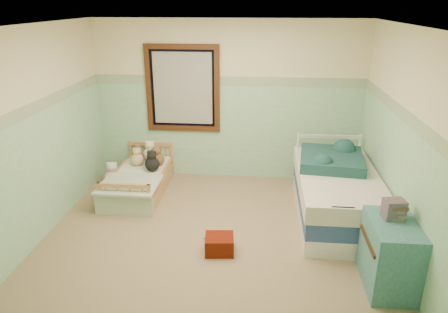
# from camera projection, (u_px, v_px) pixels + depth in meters

# --- Properties ---
(floor) EXTENTS (4.20, 3.60, 0.02)m
(floor) POSITION_uv_depth(u_px,v_px,m) (215.00, 231.00, 5.25)
(floor) COLOR gray
(floor) RESTS_ON ground
(ceiling) EXTENTS (4.20, 3.60, 0.02)m
(ceiling) POSITION_uv_depth(u_px,v_px,m) (213.00, 24.00, 4.36)
(ceiling) COLOR white
(ceiling) RESTS_ON wall_back
(wall_back) EXTENTS (4.20, 0.04, 2.50)m
(wall_back) POSITION_uv_depth(u_px,v_px,m) (228.00, 102.00, 6.48)
(wall_back) COLOR beige
(wall_back) RESTS_ON floor
(wall_front) EXTENTS (4.20, 0.04, 2.50)m
(wall_front) POSITION_uv_depth(u_px,v_px,m) (187.00, 211.00, 3.13)
(wall_front) COLOR beige
(wall_front) RESTS_ON floor
(wall_left) EXTENTS (0.04, 3.60, 2.50)m
(wall_left) POSITION_uv_depth(u_px,v_px,m) (42.00, 132.00, 4.99)
(wall_left) COLOR beige
(wall_left) RESTS_ON floor
(wall_right) EXTENTS (0.04, 3.60, 2.50)m
(wall_right) POSITION_uv_depth(u_px,v_px,m) (401.00, 143.00, 4.62)
(wall_right) COLOR beige
(wall_right) RESTS_ON floor
(wainscot_mint) EXTENTS (4.20, 0.01, 1.50)m
(wainscot_mint) POSITION_uv_depth(u_px,v_px,m) (227.00, 132.00, 6.65)
(wainscot_mint) COLOR #7DB68D
(wainscot_mint) RESTS_ON floor
(border_strip) EXTENTS (4.20, 0.01, 0.15)m
(border_strip) POSITION_uv_depth(u_px,v_px,m) (228.00, 81.00, 6.35)
(border_strip) COLOR #4C7A4E
(border_strip) RESTS_ON wall_back
(window_frame) EXTENTS (1.16, 0.06, 1.36)m
(window_frame) POSITION_uv_depth(u_px,v_px,m) (183.00, 89.00, 6.44)
(window_frame) COLOR black
(window_frame) RESTS_ON wall_back
(window_blinds) EXTENTS (0.92, 0.01, 1.12)m
(window_blinds) POSITION_uv_depth(u_px,v_px,m) (183.00, 89.00, 6.44)
(window_blinds) COLOR beige
(window_blinds) RESTS_ON window_frame
(toddler_bed_frame) EXTENTS (0.75, 1.50, 0.19)m
(toddler_bed_frame) POSITION_uv_depth(u_px,v_px,m) (140.00, 185.00, 6.30)
(toddler_bed_frame) COLOR #A56D3B
(toddler_bed_frame) RESTS_ON floor
(toddler_mattress) EXTENTS (0.68, 1.43, 0.12)m
(toddler_mattress) POSITION_uv_depth(u_px,v_px,m) (139.00, 176.00, 6.25)
(toddler_mattress) COLOR silver
(toddler_mattress) RESTS_ON toddler_bed_frame
(patchwork_quilt) EXTENTS (0.81, 0.75, 0.03)m
(patchwork_quilt) POSITION_uv_depth(u_px,v_px,m) (130.00, 184.00, 5.79)
(patchwork_quilt) COLOR #86B0D0
(patchwork_quilt) RESTS_ON toddler_mattress
(plush_bed_brown) EXTENTS (0.20, 0.20, 0.20)m
(plush_bed_brown) POSITION_uv_depth(u_px,v_px,m) (138.00, 154.00, 6.67)
(plush_bed_brown) COLOR brown
(plush_bed_brown) RESTS_ON toddler_mattress
(plush_bed_white) EXTENTS (0.23, 0.23, 0.23)m
(plush_bed_white) POSITION_uv_depth(u_px,v_px,m) (150.00, 154.00, 6.65)
(plush_bed_white) COLOR white
(plush_bed_white) RESTS_ON toddler_mattress
(plush_bed_tan) EXTENTS (0.20, 0.20, 0.20)m
(plush_bed_tan) POSITION_uv_depth(u_px,v_px,m) (137.00, 159.00, 6.46)
(plush_bed_tan) COLOR beige
(plush_bed_tan) RESTS_ON toddler_mattress
(plush_bed_dark) EXTENTS (0.18, 0.18, 0.18)m
(plush_bed_dark) POSITION_uv_depth(u_px,v_px,m) (152.00, 160.00, 6.45)
(plush_bed_dark) COLOR black
(plush_bed_dark) RESTS_ON toddler_mattress
(plush_floor_cream) EXTENTS (0.26, 0.26, 0.26)m
(plush_floor_cream) POSITION_uv_depth(u_px,v_px,m) (113.00, 177.00, 6.51)
(plush_floor_cream) COLOR silver
(plush_floor_cream) RESTS_ON floor
(plush_floor_tan) EXTENTS (0.24, 0.24, 0.24)m
(plush_floor_tan) POSITION_uv_depth(u_px,v_px,m) (115.00, 189.00, 6.14)
(plush_floor_tan) COLOR beige
(plush_floor_tan) RESTS_ON floor
(twin_bed_frame) EXTENTS (0.97, 1.94, 0.22)m
(twin_bed_frame) POSITION_uv_depth(u_px,v_px,m) (334.00, 211.00, 5.51)
(twin_bed_frame) COLOR white
(twin_bed_frame) RESTS_ON floor
(twin_boxspring) EXTENTS (0.97, 1.94, 0.22)m
(twin_boxspring) POSITION_uv_depth(u_px,v_px,m) (336.00, 196.00, 5.43)
(twin_boxspring) COLOR navy
(twin_boxspring) RESTS_ON twin_bed_frame
(twin_mattress) EXTENTS (1.01, 1.97, 0.22)m
(twin_mattress) POSITION_uv_depth(u_px,v_px,m) (338.00, 181.00, 5.35)
(twin_mattress) COLOR silver
(twin_mattress) RESTS_ON twin_boxspring
(teal_blanket) EXTENTS (0.91, 0.95, 0.14)m
(teal_blanket) POSITION_uv_depth(u_px,v_px,m) (332.00, 160.00, 5.57)
(teal_blanket) COLOR #143C35
(teal_blanket) RESTS_ON twin_mattress
(dresser) EXTENTS (0.45, 0.72, 0.72)m
(dresser) POSITION_uv_depth(u_px,v_px,m) (390.00, 255.00, 4.13)
(dresser) COLOR #2F6266
(dresser) RESTS_ON floor
(book_stack) EXTENTS (0.22, 0.19, 0.20)m
(book_stack) POSITION_uv_depth(u_px,v_px,m) (394.00, 209.00, 4.06)
(book_stack) COLOR brown
(book_stack) RESTS_ON dresser
(red_pillow) EXTENTS (0.35, 0.32, 0.20)m
(red_pillow) POSITION_uv_depth(u_px,v_px,m) (219.00, 244.00, 4.78)
(red_pillow) COLOR #9B1F05
(red_pillow) RESTS_ON floor
(floor_book) EXTENTS (0.32, 0.29, 0.02)m
(floor_book) POSITION_uv_depth(u_px,v_px,m) (216.00, 237.00, 5.10)
(floor_book) COLOR gold
(floor_book) RESTS_ON floor
(extra_plush_0) EXTENTS (0.21, 0.21, 0.21)m
(extra_plush_0) POSITION_uv_depth(u_px,v_px,m) (158.00, 159.00, 6.45)
(extra_plush_0) COLOR brown
(extra_plush_0) RESTS_ON toddler_mattress
(extra_plush_1) EXTENTS (0.17, 0.17, 0.17)m
(extra_plush_1) POSITION_uv_depth(u_px,v_px,m) (155.00, 159.00, 6.50)
(extra_plush_1) COLOR black
(extra_plush_1) RESTS_ON toddler_mattress
(extra_plush_2) EXTENTS (0.22, 0.22, 0.22)m
(extra_plush_2) POSITION_uv_depth(u_px,v_px,m) (152.00, 164.00, 6.24)
(extra_plush_2) COLOR black
(extra_plush_2) RESTS_ON toddler_mattress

